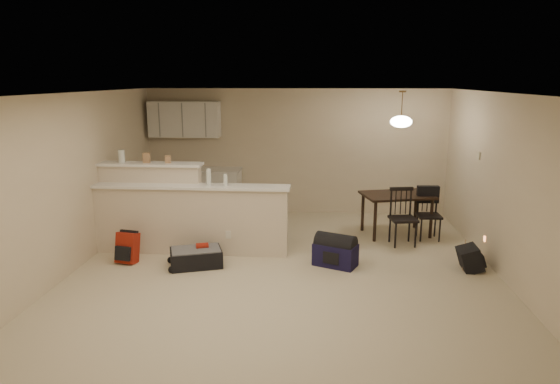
# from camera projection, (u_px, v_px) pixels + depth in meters

# --- Properties ---
(room) EXTENTS (7.00, 7.02, 2.50)m
(room) POSITION_uv_depth(u_px,v_px,m) (283.00, 189.00, 6.64)
(room) COLOR beige
(room) RESTS_ON ground
(breakfast_bar) EXTENTS (3.08, 0.58, 1.39)m
(breakfast_bar) POSITION_uv_depth(u_px,v_px,m) (177.00, 214.00, 7.86)
(breakfast_bar) COLOR beige
(breakfast_bar) RESTS_ON ground
(upper_cabinets) EXTENTS (1.40, 0.34, 0.70)m
(upper_cabinets) POSITION_uv_depth(u_px,v_px,m) (185.00, 119.00, 9.88)
(upper_cabinets) COLOR white
(upper_cabinets) RESTS_ON room
(kitchen_counter) EXTENTS (1.80, 0.60, 0.90)m
(kitchen_counter) POSITION_uv_depth(u_px,v_px,m) (196.00, 192.00, 10.06)
(kitchen_counter) COLOR white
(kitchen_counter) RESTS_ON ground
(thermostat) EXTENTS (0.02, 0.12, 0.12)m
(thermostat) POSITION_uv_depth(u_px,v_px,m) (479.00, 156.00, 7.87)
(thermostat) COLOR beige
(thermostat) RESTS_ON room
(jar) EXTENTS (0.10, 0.10, 0.20)m
(jar) POSITION_uv_depth(u_px,v_px,m) (122.00, 156.00, 7.87)
(jar) COLOR silver
(jar) RESTS_ON breakfast_bar
(cereal_box) EXTENTS (0.10, 0.07, 0.16)m
(cereal_box) POSITION_uv_depth(u_px,v_px,m) (146.00, 158.00, 7.84)
(cereal_box) COLOR #A77D56
(cereal_box) RESTS_ON breakfast_bar
(small_box) EXTENTS (0.08, 0.06, 0.12)m
(small_box) POSITION_uv_depth(u_px,v_px,m) (168.00, 159.00, 7.82)
(small_box) COLOR #A77D56
(small_box) RESTS_ON breakfast_bar
(bottle_a) EXTENTS (0.07, 0.07, 0.26)m
(bottle_a) POSITION_uv_depth(u_px,v_px,m) (209.00, 177.00, 7.61)
(bottle_a) COLOR silver
(bottle_a) RESTS_ON breakfast_bar
(bottle_b) EXTENTS (0.06, 0.06, 0.18)m
(bottle_b) POSITION_uv_depth(u_px,v_px,m) (225.00, 180.00, 7.60)
(bottle_b) COLOR silver
(bottle_b) RESTS_ON breakfast_bar
(dining_table) EXTENTS (1.32, 1.04, 0.73)m
(dining_table) POSITION_uv_depth(u_px,v_px,m) (397.00, 199.00, 8.68)
(dining_table) COLOR black
(dining_table) RESTS_ON ground
(pendant_lamp) EXTENTS (0.36, 0.36, 0.62)m
(pendant_lamp) POSITION_uv_depth(u_px,v_px,m) (401.00, 121.00, 8.38)
(pendant_lamp) COLOR brown
(pendant_lamp) RESTS_ON room
(dining_chair_near) EXTENTS (0.47, 0.45, 0.94)m
(dining_chair_near) POSITION_uv_depth(u_px,v_px,m) (403.00, 217.00, 8.16)
(dining_chair_near) COLOR black
(dining_chair_near) RESTS_ON ground
(dining_chair_far) EXTENTS (0.40, 0.38, 0.88)m
(dining_chair_far) POSITION_uv_depth(u_px,v_px,m) (429.00, 214.00, 8.45)
(dining_chair_far) COLOR black
(dining_chair_far) RESTS_ON ground
(suitcase) EXTENTS (0.85, 0.68, 0.25)m
(suitcase) POSITION_uv_depth(u_px,v_px,m) (196.00, 258.00, 7.30)
(suitcase) COLOR black
(suitcase) RESTS_ON ground
(red_backpack) EXTENTS (0.33, 0.25, 0.45)m
(red_backpack) POSITION_uv_depth(u_px,v_px,m) (127.00, 248.00, 7.43)
(red_backpack) COLOR #9D1F11
(red_backpack) RESTS_ON ground
(navy_duffel) EXTENTS (0.69, 0.55, 0.33)m
(navy_duffel) POSITION_uv_depth(u_px,v_px,m) (335.00, 255.00, 7.31)
(navy_duffel) COLOR #151138
(navy_duffel) RESTS_ON ground
(black_daypack) EXTENTS (0.28, 0.38, 0.33)m
(black_daypack) POSITION_uv_depth(u_px,v_px,m) (470.00, 259.00, 7.15)
(black_daypack) COLOR black
(black_daypack) RESTS_ON ground
(cardboard_sheet) EXTENTS (0.14, 0.40, 0.32)m
(cardboard_sheet) POSITION_uv_depth(u_px,v_px,m) (464.00, 256.00, 7.28)
(cardboard_sheet) COLOR #A77D56
(cardboard_sheet) RESTS_ON ground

